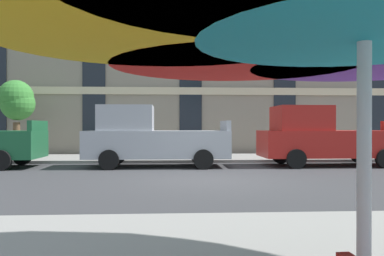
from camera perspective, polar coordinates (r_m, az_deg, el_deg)
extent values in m
plane|color=#38383A|center=(10.78, 2.34, -7.55)|extent=(120.00, 120.00, 0.00)
cube|color=gray|center=(17.52, 0.17, -4.32)|extent=(56.00, 3.60, 0.12)
cube|color=gray|center=(26.12, -0.91, 11.17)|extent=(42.52, 12.00, 12.80)
cube|color=beige|center=(19.70, -0.20, 5.33)|extent=(41.67, 0.08, 0.36)
cube|color=beige|center=(20.23, -0.20, 14.40)|extent=(41.67, 0.08, 0.36)
cube|color=black|center=(20.65, -13.90, 15.25)|extent=(1.10, 0.06, 11.60)
cube|color=black|center=(20.34, -0.20, 15.48)|extent=(1.10, 0.06, 11.60)
cube|color=black|center=(21.11, 13.17, 14.91)|extent=(1.10, 0.06, 11.60)
cube|color=black|center=(22.86, 24.94, 13.75)|extent=(1.10, 0.06, 11.60)
cube|color=#195933|center=(15.07, -21.23, 0.31)|extent=(0.16, 1.75, 0.36)
cylinder|color=black|center=(16.30, -23.17, -3.71)|extent=(0.68, 0.22, 0.68)
cylinder|color=black|center=(14.53, -25.73, -4.20)|extent=(0.68, 0.22, 0.68)
cube|color=#A8AAB2|center=(14.35, -5.00, -2.31)|extent=(5.10, 1.90, 0.96)
cube|color=#A8AAB2|center=(14.42, -9.38, 1.40)|extent=(1.90, 1.75, 0.90)
cube|color=#A8AAB2|center=(14.47, 4.82, 0.33)|extent=(0.16, 1.75, 0.36)
cylinder|color=black|center=(15.37, 1.03, -3.93)|extent=(0.68, 0.22, 0.68)
cylinder|color=black|center=(13.48, 1.63, -4.52)|extent=(0.68, 0.22, 0.68)
cylinder|color=black|center=(15.46, -10.77, -3.91)|extent=(0.68, 0.22, 0.68)
cylinder|color=black|center=(13.58, -11.83, -4.49)|extent=(0.68, 0.22, 0.68)
cube|color=#B21E19|center=(15.52, 19.20, -2.13)|extent=(5.10, 1.90, 0.96)
cube|color=#B21E19|center=(15.12, 15.35, 1.34)|extent=(1.90, 1.75, 0.90)
cylinder|color=black|center=(17.06, 22.90, -3.53)|extent=(0.68, 0.22, 0.68)
cylinder|color=black|center=(15.93, 12.61, -3.79)|extent=(0.68, 0.22, 0.68)
cylinder|color=black|center=(14.11, 14.72, -4.31)|extent=(0.68, 0.22, 0.68)
cylinder|color=brown|center=(19.12, -23.87, -1.69)|extent=(0.30, 0.30, 1.63)
sphere|color=#387F33|center=(19.27, -23.74, 3.23)|extent=(1.49, 1.49, 1.49)
sphere|color=#387F33|center=(19.31, -23.96, 4.06)|extent=(1.53, 1.53, 1.53)
cylinder|color=silver|center=(1.85, 23.45, -9.59)|extent=(0.06, 0.06, 2.31)
cone|color=#662D9E|center=(2.75, 24.55, 12.81)|extent=(1.50, 1.50, 0.48)
cone|color=red|center=(2.48, 6.18, 14.22)|extent=(1.50, 1.50, 0.48)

